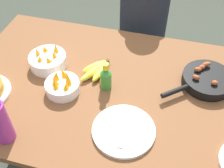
# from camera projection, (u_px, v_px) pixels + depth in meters

# --- Properties ---
(ground_plane) EXTENTS (14.00, 14.00, 0.00)m
(ground_plane) POSITION_uv_depth(u_px,v_px,m) (112.00, 163.00, 1.90)
(ground_plane) COLOR #383D33
(dining_table) EXTENTS (1.53, 0.96, 0.74)m
(dining_table) POSITION_uv_depth(u_px,v_px,m) (112.00, 101.00, 1.44)
(dining_table) COLOR brown
(dining_table) RESTS_ON ground_plane
(banana_bunch) EXTENTS (0.15, 0.20, 0.04)m
(banana_bunch) POSITION_uv_depth(u_px,v_px,m) (99.00, 70.00, 1.43)
(banana_bunch) COLOR yellow
(banana_bunch) RESTS_ON dining_table
(skillet) EXTENTS (0.33, 0.31, 0.08)m
(skillet) POSITION_uv_depth(u_px,v_px,m) (207.00, 80.00, 1.37)
(skillet) COLOR black
(skillet) RESTS_ON dining_table
(empty_plate_far_left) EXTENTS (0.27, 0.27, 0.02)m
(empty_plate_far_left) POSITION_uv_depth(u_px,v_px,m) (124.00, 130.00, 1.19)
(empty_plate_far_left) COLOR white
(empty_plate_far_left) RESTS_ON dining_table
(fruit_bowl_mango) EXTENTS (0.16, 0.16, 0.11)m
(fruit_bowl_mango) POSITION_uv_depth(u_px,v_px,m) (62.00, 85.00, 1.33)
(fruit_bowl_mango) COLOR white
(fruit_bowl_mango) RESTS_ON dining_table
(fruit_bowl_citrus) EXTENTS (0.19, 0.19, 0.12)m
(fruit_bowl_citrus) POSITION_uv_depth(u_px,v_px,m) (48.00, 60.00, 1.46)
(fruit_bowl_citrus) COLOR white
(fruit_bowl_citrus) RESTS_ON dining_table
(hot_sauce_bottle) EXTENTS (0.05, 0.05, 0.15)m
(hot_sauce_bottle) POSITION_uv_depth(u_px,v_px,m) (106.00, 78.00, 1.33)
(hot_sauce_bottle) COLOR #337F2D
(hot_sauce_bottle) RESTS_ON dining_table
(person_figure) EXTENTS (0.35, 0.35, 1.19)m
(person_figure) POSITION_uv_depth(u_px,v_px,m) (141.00, 43.00, 2.02)
(person_figure) COLOR black
(person_figure) RESTS_ON ground_plane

